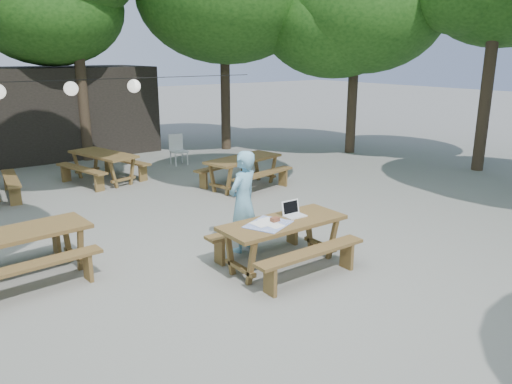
{
  "coord_description": "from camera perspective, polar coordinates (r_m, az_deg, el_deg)",
  "views": [
    {
      "loc": [
        -3.84,
        -6.47,
        3.23
      ],
      "look_at": [
        0.78,
        -0.19,
        1.05
      ],
      "focal_mm": 35.0,
      "sensor_mm": 36.0,
      "label": 1
    }
  ],
  "objects": [
    {
      "name": "main_picnic_table",
      "position": [
        7.78,
        3.07,
        -5.82
      ],
      "size": [
        2.0,
        1.58,
        0.75
      ],
      "color": "brown",
      "rests_on": "ground"
    },
    {
      "name": "paper_lanterns",
      "position": [
        13.02,
        -20.33,
        11.04
      ],
      "size": [
        9.0,
        0.34,
        0.38
      ],
      "color": "black",
      "rests_on": "ground"
    },
    {
      "name": "woman",
      "position": [
        8.26,
        -1.48,
        -1.1
      ],
      "size": [
        0.73,
        0.6,
        1.71
      ],
      "primitive_type": "imported",
      "rotation": [
        0.0,
        0.0,
        3.49
      ],
      "color": "#71B0CF",
      "rests_on": "ground"
    },
    {
      "name": "ground",
      "position": [
        8.18,
        -5.21,
        -7.69
      ],
      "size": [
        80.0,
        80.0,
        0.0
      ],
      "primitive_type": "plane",
      "color": "slate",
      "rests_on": "ground"
    },
    {
      "name": "plastic_chair",
      "position": [
        15.1,
        -8.82,
        4.08
      ],
      "size": [
        0.47,
        0.47,
        0.9
      ],
      "rotation": [
        0.0,
        0.0,
        -0.07
      ],
      "color": "silver",
      "rests_on": "ground"
    },
    {
      "name": "picnic_table_nw",
      "position": [
        8.09,
        -25.47,
        -6.55
      ],
      "size": [
        2.05,
        1.71,
        0.75
      ],
      "rotation": [
        0.0,
        0.0,
        0.07
      ],
      "color": "brown",
      "rests_on": "ground"
    },
    {
      "name": "laptop",
      "position": [
        7.88,
        4.23,
        -2.29
      ],
      "size": [
        0.34,
        0.27,
        0.24
      ],
      "rotation": [
        0.0,
        0.0,
        -0.03
      ],
      "color": "white",
      "rests_on": "main_picnic_table"
    },
    {
      "name": "tabletop_clutter",
      "position": [
        7.5,
        1.54,
        -3.59
      ],
      "size": [
        0.82,
        0.76,
        0.08
      ],
      "color": "#3552B6",
      "rests_on": "main_picnic_table"
    },
    {
      "name": "picnic_table_far_e",
      "position": [
        13.49,
        -16.98,
        2.77
      ],
      "size": [
        1.99,
        2.23,
        0.75
      ],
      "rotation": [
        0.0,
        0.0,
        1.82
      ],
      "color": "brown",
      "rests_on": "ground"
    },
    {
      "name": "pavilion",
      "position": [
        17.61,
        -22.09,
        8.53
      ],
      "size": [
        6.0,
        3.0,
        2.8
      ],
      "primitive_type": "cube",
      "color": "black",
      "rests_on": "ground"
    },
    {
      "name": "picnic_table_ne",
      "position": [
        12.33,
        -1.43,
        2.29
      ],
      "size": [
        2.19,
        1.94,
        0.75
      ],
      "rotation": [
        0.0,
        0.0,
        0.21
      ],
      "color": "brown",
      "rests_on": "ground"
    }
  ]
}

